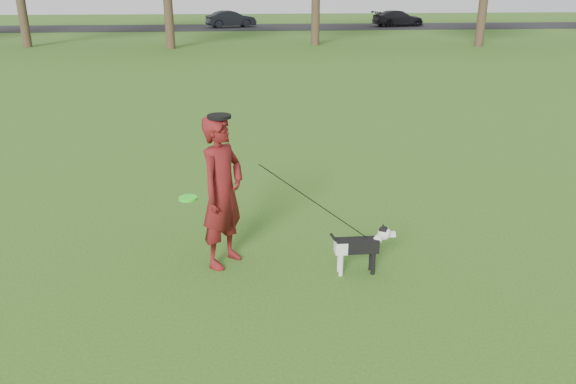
{
  "coord_description": "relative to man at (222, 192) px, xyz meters",
  "views": [
    {
      "loc": [
        -0.46,
        -6.1,
        3.41
      ],
      "look_at": [
        0.13,
        0.43,
        0.95
      ],
      "focal_mm": 35.0,
      "sensor_mm": 36.0,
      "label": 1
    }
  ],
  "objects": [
    {
      "name": "man",
      "position": [
        0.0,
        0.0,
        0.0
      ],
      "size": [
        0.78,
        0.84,
        1.94
      ],
      "primitive_type": "imported",
      "rotation": [
        0.0,
        0.0,
        0.96
      ],
      "color": "#5A0C16",
      "rests_on": "ground"
    },
    {
      "name": "ground",
      "position": [
        0.69,
        -0.44,
        -0.97
      ],
      "size": [
        120.0,
        120.0,
        0.0
      ],
      "primitive_type": "plane",
      "color": "#285116",
      "rests_on": "ground"
    },
    {
      "name": "car_right",
      "position": [
        13.24,
        39.56,
        -0.34
      ],
      "size": [
        4.44,
        2.5,
        1.21
      ],
      "primitive_type": "imported",
      "rotation": [
        0.0,
        0.0,
        1.77
      ],
      "color": "black",
      "rests_on": "road"
    },
    {
      "name": "road",
      "position": [
        0.69,
        39.56,
        -0.96
      ],
      "size": [
        120.0,
        7.0,
        0.02
      ],
      "primitive_type": "cube",
      "color": "black",
      "rests_on": "ground"
    },
    {
      "name": "dog",
      "position": [
        1.69,
        -0.42,
        -0.58
      ],
      "size": [
        0.84,
        0.17,
        0.64
      ],
      "color": "black",
      "rests_on": "ground"
    },
    {
      "name": "car_mid",
      "position": [
        -0.15,
        39.56,
        -0.32
      ],
      "size": [
        4.04,
        2.38,
        1.26
      ],
      "primitive_type": "imported",
      "rotation": [
        0.0,
        0.0,
        1.86
      ],
      "color": "black",
      "rests_on": "road"
    },
    {
      "name": "man_held_items",
      "position": [
        1.12,
        -0.24,
        -0.08
      ],
      "size": [
        2.34,
        0.56,
        1.52
      ],
      "color": "#27F51E",
      "rests_on": "ground"
    }
  ]
}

